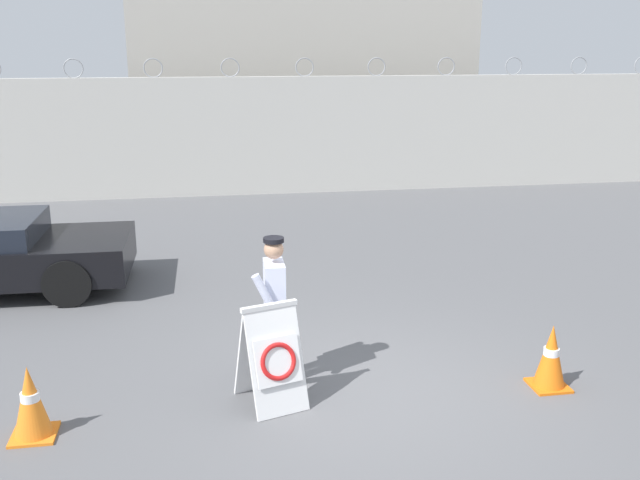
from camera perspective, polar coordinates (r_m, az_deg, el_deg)
ground_plane at (r=8.11m, az=4.17°, el=-12.12°), size 90.00×90.00×0.00m
perimeter_wall at (r=18.34m, az=-4.10°, el=8.32°), size 36.00×0.30×3.41m
building_block at (r=22.87m, az=-1.81°, el=12.33°), size 9.83×5.21×5.02m
barricade_sign at (r=7.66m, az=-3.89°, el=-9.18°), size 0.77×0.86×1.13m
security_guard at (r=7.99m, az=-3.67°, el=-5.08°), size 0.39×0.61×1.71m
traffic_cone_mid at (r=7.66m, az=-22.15°, el=-11.93°), size 0.43×0.43×0.75m
traffic_cone_far at (r=8.46m, az=17.99°, el=-8.87°), size 0.41×0.41×0.75m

